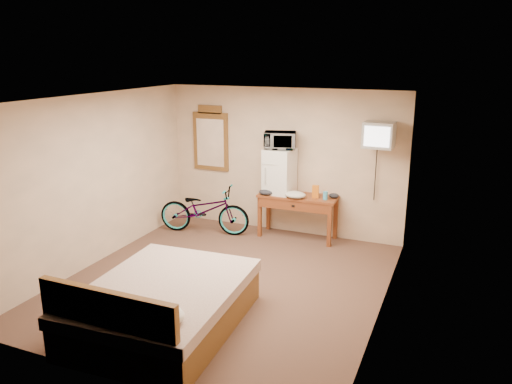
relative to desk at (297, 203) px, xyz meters
The scene contains 13 objects.
room 2.13m from the desk, 100.44° to the right, with size 4.60×4.64×2.50m.
desk is the anchor object (origin of this frame).
mini_fridge 0.61m from the desk, behind, with size 0.50×0.48×0.76m.
microwave 1.08m from the desk, behind, with size 0.51×0.35×0.28m, color silver.
snack_bag 0.38m from the desk, ahead, with size 0.10×0.06×0.21m, color #D06612.
blue_cup 0.52m from the desk, ahead, with size 0.08×0.08×0.13m, color #3CA4CF.
cloth_cream 0.22m from the desk, 87.44° to the right, with size 0.35×0.27×0.11m, color beige.
cloth_dark_a 0.55m from the desk, 164.00° to the right, with size 0.25×0.19×0.09m, color black.
cloth_dark_b 0.63m from the desk, 10.98° to the left, with size 0.17×0.14×0.08m, color black.
crt_television 1.76m from the desk, ahead, with size 0.47×0.58×0.40m.
wall_mirror 2.00m from the desk, behind, with size 0.69×0.04×1.17m.
bicycle 1.63m from the desk, 166.70° to the right, with size 0.56×1.61×0.84m, color black.
bed 3.42m from the desk, 98.38° to the right, with size 1.72×2.21×0.90m.
Camera 1 is at (2.84, -5.63, 3.05)m, focal length 35.00 mm.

